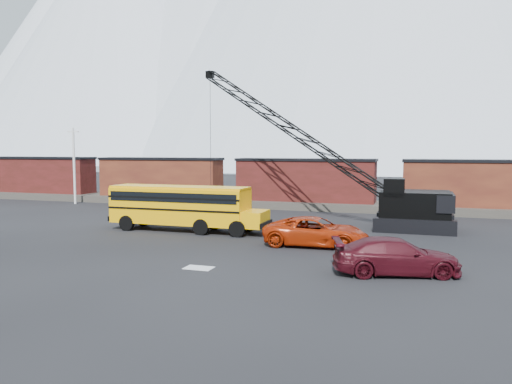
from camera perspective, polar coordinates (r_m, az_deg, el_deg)
ground at (r=28.67m, az=-4.09°, el=-6.79°), size 160.00×160.00×0.00m
gravel_berm at (r=49.44m, az=5.63°, el=-1.42°), size 120.00×5.00×0.70m
boxcar_west_far at (r=64.27m, az=-23.43°, el=1.83°), size 13.70×3.10×4.17m
boxcar_west_near at (r=54.96m, az=-10.86°, el=1.69°), size 13.70×3.10×4.17m
boxcar_mid at (r=49.23m, az=5.65°, el=1.38°), size 13.70×3.10×4.17m
boxcar_east_near at (r=48.34m, az=24.50°, el=0.89°), size 13.70×3.10×4.17m
utility_pole at (r=56.02m, az=-20.07°, el=2.96°), size 1.40×0.24×8.00m
snow_patch at (r=24.90m, az=-6.55°, el=-8.61°), size 1.40×0.90×0.02m
school_bus at (r=35.68m, az=-8.25°, el=-1.58°), size 11.65×2.65×3.19m
red_pickup at (r=30.27m, az=6.87°, el=-4.51°), size 6.36×3.14×1.74m
maroon_suv at (r=24.29m, az=15.72°, el=-7.08°), size 6.27×3.88×1.70m
crawler_crane at (r=41.38m, az=4.15°, el=7.07°), size 21.50×8.01×13.11m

